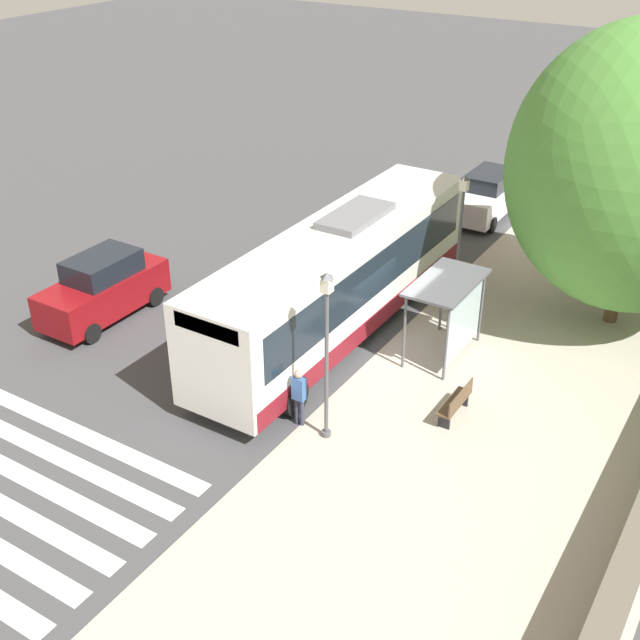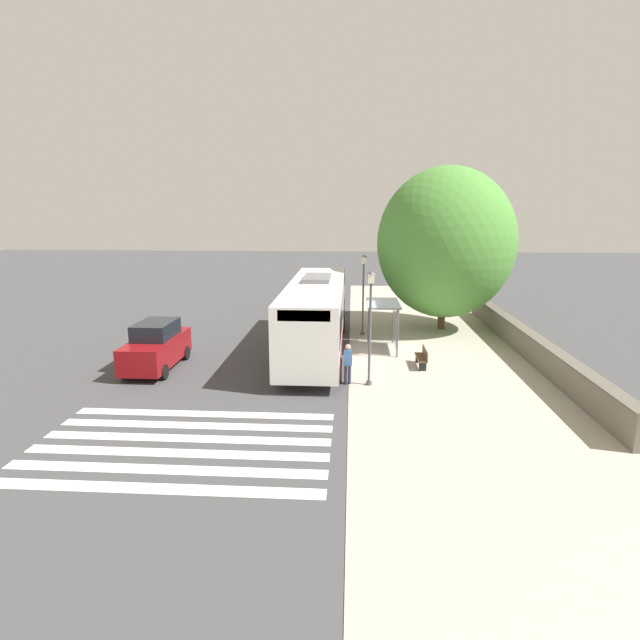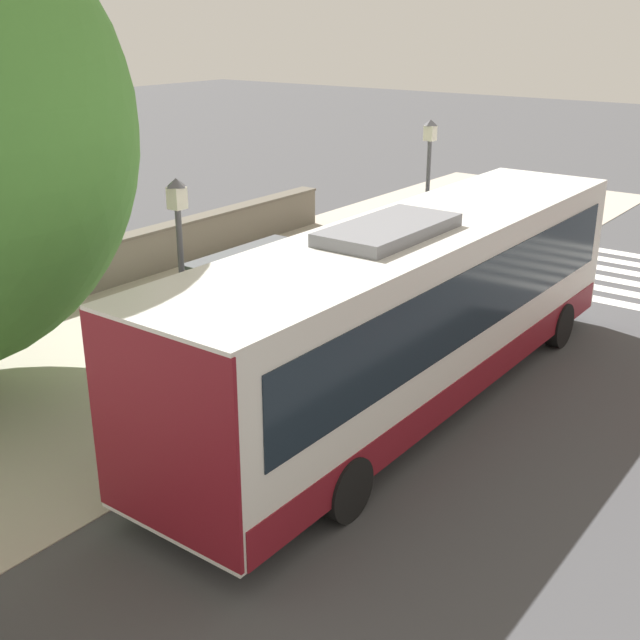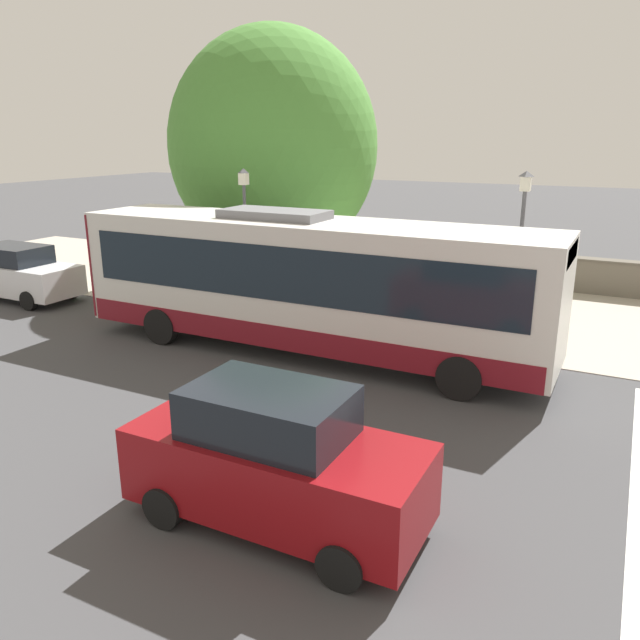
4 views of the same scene
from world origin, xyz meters
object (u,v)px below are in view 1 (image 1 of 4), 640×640
(bus_shelter, at_px, (451,296))
(parked_car_behind_bus, at_px, (488,195))
(bus, at_px, (339,277))
(street_lamp_near, at_px, (327,344))
(bench, at_px, (456,403))
(parked_car_far_lane, at_px, (103,288))
(shade_tree, at_px, (640,169))
(pedestrian, at_px, (299,393))
(street_lamp_far, at_px, (460,231))

(bus_shelter, xyz_separation_m, parked_car_behind_bus, (3.16, -11.08, -1.09))
(bus, xyz_separation_m, street_lamp_near, (-2.49, 4.80, 0.85))
(bench, xyz_separation_m, parked_car_far_lane, (11.85, 0.88, 0.54))
(bus, xyz_separation_m, bench, (-4.95, 2.29, -1.43))
(bus, distance_m, shade_tree, 9.33)
(pedestrian, bearing_deg, bench, -143.66)
(bus, bearing_deg, parked_car_far_lane, 24.72)
(bus_shelter, xyz_separation_m, parked_car_far_lane, (10.35, 3.62, -1.00))
(parked_car_behind_bus, bearing_deg, street_lamp_far, 104.51)
(street_lamp_near, height_order, shade_tree, shade_tree)
(street_lamp_near, bearing_deg, bus_shelter, -100.50)
(pedestrian, bearing_deg, parked_car_behind_bus, -85.32)
(bench, height_order, shade_tree, shade_tree)
(pedestrian, height_order, shade_tree, shade_tree)
(bus_shelter, distance_m, bench, 3.47)
(bus, relative_size, bus_shelter, 4.35)
(pedestrian, bearing_deg, street_lamp_far, -95.34)
(street_lamp_far, bearing_deg, parked_car_far_lane, 35.42)
(street_lamp_near, bearing_deg, shade_tree, -114.70)
(street_lamp_near, xyz_separation_m, shade_tree, (-4.59, -9.98, 2.32))
(bus_shelter, bearing_deg, parked_car_far_lane, 19.26)
(street_lamp_near, relative_size, street_lamp_far, 1.03)
(bus_shelter, relative_size, shade_tree, 0.31)
(shade_tree, xyz_separation_m, parked_car_far_lane, (13.97, 8.36, -4.05))
(bus_shelter, height_order, parked_car_far_lane, bus_shelter)
(parked_car_far_lane, bearing_deg, street_lamp_far, -144.58)
(bus, relative_size, parked_car_far_lane, 2.85)
(bus_shelter, distance_m, street_lamp_far, 3.24)
(parked_car_far_lane, bearing_deg, shade_tree, -149.12)
(bus_shelter, xyz_separation_m, bench, (-1.49, 2.73, -1.54))
(bus_shelter, bearing_deg, bus, 7.32)
(bus_shelter, relative_size, parked_car_far_lane, 0.66)
(street_lamp_near, relative_size, parked_car_far_lane, 1.07)
(bus, bearing_deg, parked_car_behind_bus, -91.48)
(bus_shelter, distance_m, shade_tree, 6.70)
(street_lamp_near, height_order, parked_car_far_lane, street_lamp_near)
(bus_shelter, height_order, pedestrian, bus_shelter)
(bench, relative_size, street_lamp_far, 0.33)
(bus_shelter, xyz_separation_m, street_lamp_near, (0.97, 5.24, 0.74))
(bus_shelter, relative_size, bench, 1.91)
(street_lamp_far, bearing_deg, shade_tree, -159.50)
(bus_shelter, xyz_separation_m, street_lamp_far, (1.07, -2.99, 0.67))
(bus, relative_size, pedestrian, 7.41)
(street_lamp_near, bearing_deg, bench, -134.51)
(shade_tree, bearing_deg, bus, 36.21)
(bench, bearing_deg, parked_car_behind_bus, -71.37)
(bus, bearing_deg, bus_shelter, -172.68)
(street_lamp_far, distance_m, parked_car_far_lane, 11.52)
(bus, bearing_deg, shade_tree, -143.79)
(bench, distance_m, parked_car_far_lane, 11.89)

